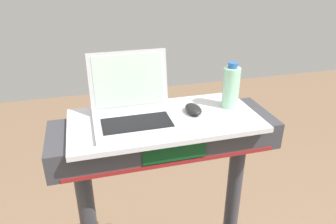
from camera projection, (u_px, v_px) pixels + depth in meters
name	position (u px, v px, depth m)	size (l,w,h in m)	color
desk_board	(165.00, 120.00, 1.25)	(0.74, 0.37, 0.02)	silver
laptop	(134.00, 108.00, 1.21)	(0.31, 0.28, 0.25)	#B7B7BC
computer_mouse	(193.00, 109.00, 1.29)	(0.06, 0.10, 0.03)	black
water_bottle	(231.00, 87.00, 1.31)	(0.07, 0.07, 0.19)	#9EDBB2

